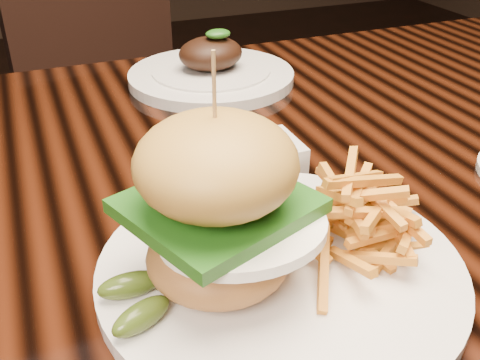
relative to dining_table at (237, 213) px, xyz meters
name	(u,v)px	position (x,y,z in m)	size (l,w,h in m)	color
dining_table	(237,213)	(0.00, 0.00, 0.00)	(1.60, 0.90, 0.75)	black
burger_plate	(275,225)	(-0.05, -0.22, 0.13)	(0.33, 0.33, 0.22)	silver
ramekin	(267,155)	(0.03, -0.03, 0.09)	(0.08, 0.08, 0.04)	silver
far_dish	(211,72)	(0.06, 0.28, 0.09)	(0.28, 0.28, 0.09)	silver
chair_far	(115,86)	(-0.01, 0.89, -0.13)	(0.55, 0.55, 0.95)	black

